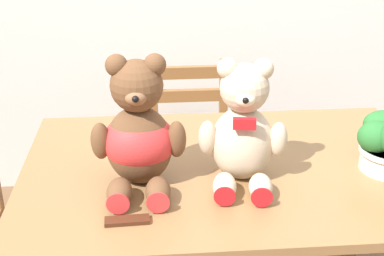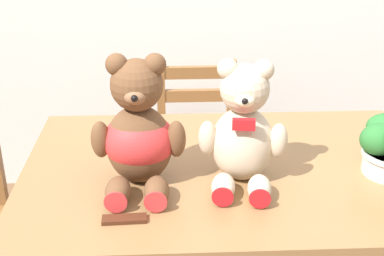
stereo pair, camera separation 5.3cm
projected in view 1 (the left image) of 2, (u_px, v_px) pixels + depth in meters
dining_table at (228, 193)px, 1.80m from camera, size 1.35×0.89×0.78m
wooden_chair_behind at (191, 150)px, 2.64m from camera, size 0.39×0.44×0.84m
teddy_bear_left at (139, 135)px, 1.59m from camera, size 0.28×0.29×0.41m
teddy_bear_right at (243, 130)px, 1.61m from camera, size 0.27×0.28×0.39m
chocolate_bar at (127, 220)px, 1.46m from camera, size 0.12×0.04×0.01m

